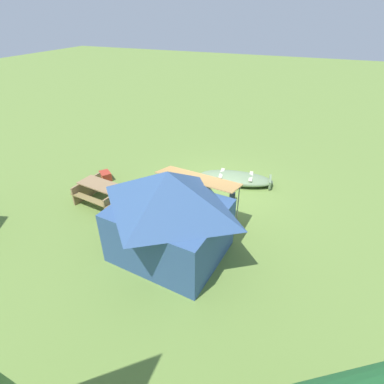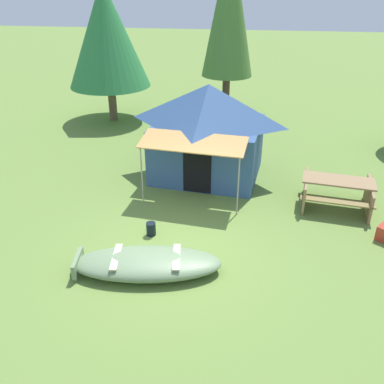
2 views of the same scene
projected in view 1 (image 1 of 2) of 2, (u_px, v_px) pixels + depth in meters
ground_plane at (219, 190)px, 11.94m from camera, size 80.00×80.00×0.00m
beached_rowboat at (236, 178)px, 12.35m from camera, size 3.10×1.53×0.40m
canvas_cabin_tent at (169, 213)px, 8.24m from camera, size 3.43×3.81×2.67m
picnic_table at (102, 191)px, 10.97m from camera, size 1.91×1.63×0.75m
cooler_box at (106, 176)px, 12.59m from camera, size 0.66×0.62×0.34m
fuel_can at (232, 196)px, 11.28m from camera, size 0.30×0.30×0.31m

